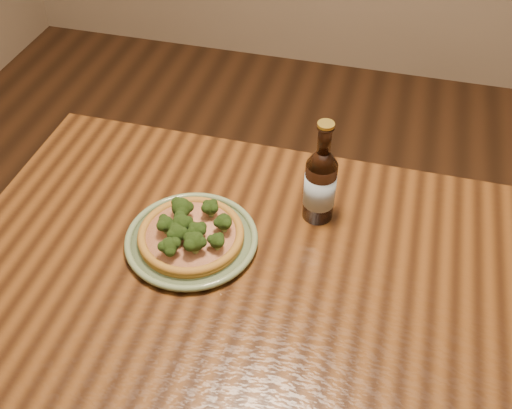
% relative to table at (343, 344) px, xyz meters
% --- Properties ---
extents(table, '(1.60, 0.90, 0.75)m').
position_rel_table_xyz_m(table, '(0.00, 0.00, 0.00)').
color(table, '#4F2C11').
rests_on(table, ground).
extents(plate, '(0.27, 0.27, 0.02)m').
position_rel_table_xyz_m(plate, '(-0.34, 0.10, 0.10)').
color(plate, '#657A54').
rests_on(plate, table).
extents(pizza, '(0.22, 0.22, 0.07)m').
position_rel_table_xyz_m(pizza, '(-0.34, 0.10, 0.12)').
color(pizza, olive).
rests_on(pizza, plate).
extents(beer_bottle, '(0.07, 0.07, 0.24)m').
position_rel_table_xyz_m(beer_bottle, '(-0.10, 0.24, 0.18)').
color(beer_bottle, black).
rests_on(beer_bottle, table).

